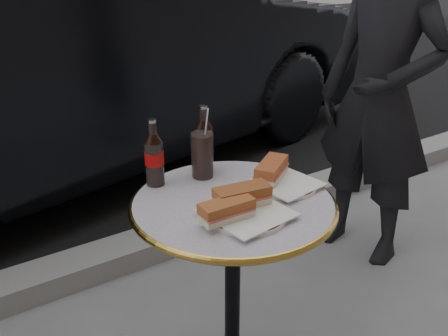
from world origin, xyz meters
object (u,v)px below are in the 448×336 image
bistro_table (232,299)px  pedestrian (379,100)px  parked_car (78,54)px  cola_bottle_right (204,138)px  cola_glass (202,155)px  plate_right (286,185)px  cola_bottle_left (154,153)px  plate_left (247,215)px

bistro_table → pedestrian: bearing=18.7°
parked_car → pedestrian: pedestrian is taller
bistro_table → cola_bottle_right: bearing=78.5°
bistro_table → cola_glass: 0.48m
plate_right → cola_glass: 0.29m
bistro_table → cola_bottle_left: (-0.14, 0.23, 0.48)m
cola_bottle_right → pedestrian: bearing=6.3°
cola_bottle_left → cola_bottle_right: cola_bottle_right is taller
plate_left → pedestrian: size_ratio=0.14×
plate_right → parked_car: (0.08, 2.21, 0.04)m
cola_bottle_right → plate_left: bearing=-102.1°
plate_right → cola_glass: bearing=129.9°
bistro_table → cola_bottle_right: size_ratio=3.27×
cola_bottle_left → parked_car: parked_car is taller
bistro_table → plate_right: 0.42m
plate_left → cola_bottle_right: size_ratio=1.00×
cola_glass → pedestrian: pedestrian is taller
plate_left → parked_car: 2.31m
plate_left → plate_right: (0.22, 0.09, -0.00)m
cola_glass → pedestrian: 1.06m
bistro_table → plate_right: bearing=-4.7°
parked_car → plate_left: bearing=160.6°
cola_bottle_right → pedestrian: (1.01, 0.11, -0.06)m
parked_car → cola_bottle_left: bearing=156.0°
cola_bottle_left → pedestrian: (1.20, 0.13, -0.05)m
cola_bottle_left → cola_glass: cola_bottle_left is taller
bistro_table → pedestrian: size_ratio=0.47×
cola_bottle_right → cola_glass: size_ratio=1.48×
cola_glass → parked_car: parked_car is taller
cola_bottle_right → bistro_table: bearing=-101.5°
cola_glass → parked_car: (0.25, 1.99, -0.03)m
cola_bottle_left → cola_bottle_right: size_ratio=0.97×
cola_bottle_right → cola_glass: bearing=-126.3°
plate_right → parked_car: 2.21m
parked_car → cola_bottle_right: bearing=161.5°
cola_bottle_left → pedestrian: pedestrian is taller
plate_left → cola_bottle_left: size_ratio=1.03×
plate_right → cola_bottle_right: cola_bottle_right is taller
cola_bottle_right → parked_car: (0.22, 1.94, -0.06)m
cola_bottle_right → pedestrian: pedestrian is taller
cola_bottle_left → cola_bottle_right: bearing=5.2°
bistro_table → cola_glass: cola_glass is taller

